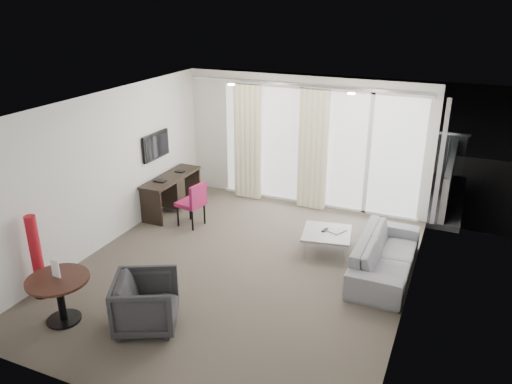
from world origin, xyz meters
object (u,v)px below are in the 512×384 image
at_px(red_lamp, 37,257).
at_px(sofa, 385,255).
at_px(tub_armchair, 146,303).
at_px(rattan_chair_a, 377,175).
at_px(rattan_chair_b, 412,177).
at_px(desk, 172,193).
at_px(coffee_table, 326,242).
at_px(desk_chair, 191,204).
at_px(round_table, 61,300).

distance_m(red_lamp, sofa, 5.12).
distance_m(tub_armchair, sofa, 3.66).
bearing_deg(rattan_chair_a, rattan_chair_b, 29.24).
height_order(desk, red_lamp, red_lamp).
xyz_separation_m(tub_armchair, sofa, (2.58, 2.60, -0.06)).
relative_size(tub_armchair, rattan_chair_a, 0.88).
height_order(sofa, rattan_chair_b, rattan_chair_b).
xyz_separation_m(coffee_table, sofa, (1.02, -0.32, 0.12)).
height_order(red_lamp, rattan_chair_b, red_lamp).
relative_size(desk_chair, rattan_chair_a, 0.95).
relative_size(round_table, coffee_table, 1.03).
bearing_deg(desk_chair, coffee_table, 9.92).
bearing_deg(desk, round_table, -80.24).
distance_m(coffee_table, sofa, 1.07).
xyz_separation_m(sofa, rattan_chair_a, (-0.75, 3.19, 0.15)).
bearing_deg(rattan_chair_a, coffee_table, -90.88).
height_order(desk, round_table, desk).
bearing_deg(sofa, round_table, 128.60).
distance_m(rattan_chair_a, rattan_chair_b, 0.75).
bearing_deg(rattan_chair_b, tub_armchair, -111.15).
distance_m(round_table, tub_armchair, 1.15).
distance_m(desk, red_lamp, 3.35).
relative_size(desk, desk_chair, 1.80).
xyz_separation_m(desk_chair, sofa, (3.63, -0.31, -0.13)).
bearing_deg(desk_chair, rattan_chair_b, 51.64).
bearing_deg(red_lamp, tub_armchair, -0.21).
xyz_separation_m(red_lamp, rattan_chair_a, (3.65, 5.78, -0.18)).
xyz_separation_m(round_table, red_lamp, (-0.72, 0.35, 0.30)).
distance_m(red_lamp, rattan_chair_b, 7.48).
bearing_deg(desk, sofa, -9.86).
bearing_deg(tub_armchair, desk, 0.82).
bearing_deg(tub_armchair, round_table, 80.72).
bearing_deg(desk, red_lamp, -91.38).
xyz_separation_m(round_table, coffee_table, (2.66, 3.26, -0.15)).
height_order(desk, rattan_chair_b, rattan_chair_b).
relative_size(desk_chair, red_lamp, 0.68).
height_order(red_lamp, tub_armchair, red_lamp).
bearing_deg(sofa, desk_chair, 85.18).
bearing_deg(red_lamp, rattan_chair_b, 54.60).
bearing_deg(desk, coffee_table, -7.50).
bearing_deg(sofa, rattan_chair_b, 1.07).
xyz_separation_m(round_table, rattan_chair_b, (3.62, 6.45, 0.09)).
distance_m(round_table, rattan_chair_b, 7.39).
xyz_separation_m(red_lamp, coffee_table, (3.38, 2.91, -0.45)).
height_order(round_table, rattan_chair_b, rattan_chair_b).
distance_m(round_table, coffee_table, 4.21).
bearing_deg(desk, rattan_chair_a, 34.36).
relative_size(tub_armchair, coffee_table, 1.01).
bearing_deg(rattan_chair_b, desk_chair, -136.79).
bearing_deg(rattan_chair_b, red_lamp, -124.14).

